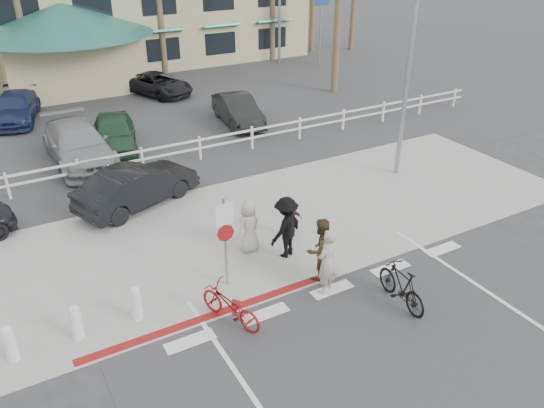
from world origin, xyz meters
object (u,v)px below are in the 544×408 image
sign_post (225,238)px  bike_black (402,286)px  bike_red (230,306)px  car_white_sedan (138,186)px

sign_post → bike_black: bearing=-39.9°
bike_red → bike_black: 4.31m
bike_red → car_white_sedan: size_ratio=0.42×
sign_post → bike_red: sign_post is taller
sign_post → bike_red: (-0.58, -1.42, -0.97)m
bike_black → car_white_sedan: bearing=-59.7°
bike_black → car_white_sedan: 9.49m
car_white_sedan → sign_post: bearing=165.3°
bike_red → car_white_sedan: (-0.09, 7.06, 0.23)m
bike_red → car_white_sedan: bearing=-110.9°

